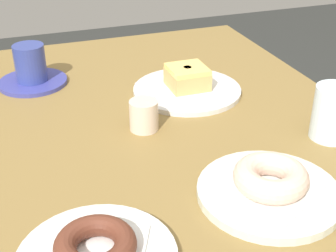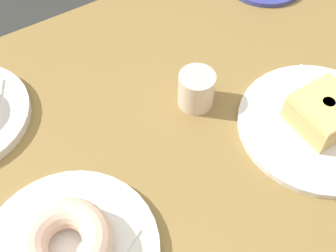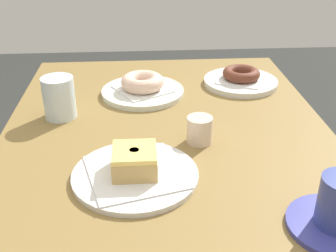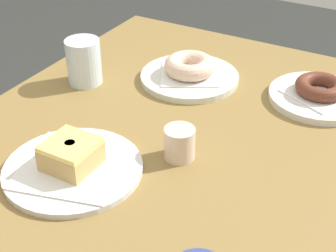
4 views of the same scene
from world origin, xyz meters
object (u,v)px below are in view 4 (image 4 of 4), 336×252
(plate_chocolate_ring, at_px, (318,97))
(sugar_jar, at_px, (179,144))
(water_glass, at_px, (84,62))
(plate_glazed_square, at_px, (73,169))
(donut_glazed_square, at_px, (71,154))
(donut_sugar_ring, at_px, (190,66))
(plate_sugar_ring, at_px, (189,77))
(donut_chocolate_ring, at_px, (320,87))

(plate_chocolate_ring, distance_m, sugar_jar, 0.36)
(water_glass, bearing_deg, plate_chocolate_ring, 110.05)
(plate_glazed_square, xyz_separation_m, donut_glazed_square, (-0.00, 0.00, 0.03))
(sugar_jar, bearing_deg, donut_sugar_ring, -156.42)
(donut_sugar_ring, distance_m, water_glass, 0.24)
(plate_sugar_ring, height_order, sugar_jar, sugar_jar)
(plate_sugar_ring, bearing_deg, donut_chocolate_ring, 100.56)
(donut_chocolate_ring, xyz_separation_m, sugar_jar, (0.32, -0.16, -0.00))
(plate_sugar_ring, bearing_deg, plate_glazed_square, -3.00)
(plate_chocolate_ring, bearing_deg, donut_sugar_ring, -79.44)
(plate_glazed_square, distance_m, donut_chocolate_ring, 0.54)
(donut_glazed_square, distance_m, plate_chocolate_ring, 0.54)
(donut_glazed_square, height_order, donut_chocolate_ring, donut_glazed_square)
(donut_sugar_ring, relative_size, plate_chocolate_ring, 0.55)
(donut_glazed_square, height_order, water_glass, water_glass)
(plate_chocolate_ring, relative_size, water_glass, 2.07)
(donut_glazed_square, xyz_separation_m, donut_sugar_ring, (-0.39, 0.02, -0.00))
(plate_chocolate_ring, bearing_deg, donut_glazed_square, -33.93)
(donut_glazed_square, bearing_deg, donut_sugar_ring, 177.00)
(donut_sugar_ring, distance_m, donut_chocolate_ring, 0.28)
(donut_glazed_square, xyz_separation_m, sugar_jar, (-0.12, 0.14, -0.01))
(water_glass, bearing_deg, plate_glazed_square, 33.42)
(sugar_jar, bearing_deg, plate_chocolate_ring, 153.39)
(donut_chocolate_ring, bearing_deg, plate_sugar_ring, -79.44)
(plate_glazed_square, distance_m, donut_sugar_ring, 0.40)
(plate_sugar_ring, distance_m, donut_sugar_ring, 0.03)
(sugar_jar, bearing_deg, donut_glazed_square, -48.22)
(donut_glazed_square, relative_size, water_glass, 0.82)
(donut_chocolate_ring, height_order, water_glass, water_glass)
(donut_sugar_ring, height_order, water_glass, water_glass)
(donut_sugar_ring, xyz_separation_m, plate_chocolate_ring, (-0.05, 0.28, -0.03))
(plate_glazed_square, relative_size, sugar_jar, 4.07)
(donut_glazed_square, bearing_deg, donut_chocolate_ring, 146.07)
(plate_sugar_ring, xyz_separation_m, sugar_jar, (0.27, 0.12, 0.02))
(water_glass, bearing_deg, sugar_jar, 65.09)
(donut_sugar_ring, height_order, donut_chocolate_ring, donut_sugar_ring)
(plate_sugar_ring, distance_m, water_glass, 0.24)
(donut_sugar_ring, bearing_deg, donut_chocolate_ring, 100.56)
(plate_sugar_ring, relative_size, plate_chocolate_ring, 1.06)
(plate_sugar_ring, bearing_deg, plate_chocolate_ring, 100.56)
(plate_glazed_square, height_order, plate_sugar_ring, plate_sugar_ring)
(donut_glazed_square, bearing_deg, plate_sugar_ring, 177.00)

